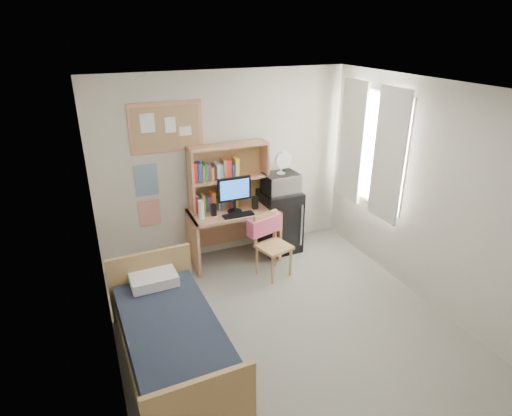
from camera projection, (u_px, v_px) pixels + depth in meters
name	position (u px, v px, depth m)	size (l,w,h in m)	color
floor	(291.00, 334.00, 4.71)	(3.60, 4.20, 0.02)	gray
ceiling	(301.00, 91.00, 3.67)	(3.60, 4.20, 0.02)	white
wall_back	(225.00, 166.00, 5.96)	(3.60, 0.04, 2.60)	beige
wall_front	(468.00, 377.00, 2.41)	(3.60, 0.04, 2.60)	beige
wall_left	(103.00, 264.00, 3.55)	(0.04, 4.20, 2.60)	beige
wall_right	(437.00, 200.00, 4.82)	(0.04, 4.20, 2.60)	beige
window_unit	(371.00, 148.00, 5.70)	(0.10, 1.40, 1.70)	white
curtain_left	(388.00, 156.00, 5.35)	(0.04, 0.55, 1.70)	white
curtain_right	(352.00, 142.00, 6.03)	(0.04, 0.55, 1.70)	white
bulletin_board	(166.00, 127.00, 5.43)	(0.94, 0.03, 0.64)	tan
poster_wave	(146.00, 180.00, 5.58)	(0.30, 0.01, 0.42)	#225A8B
poster_japan	(150.00, 213.00, 5.77)	(0.28, 0.01, 0.36)	red
desk	(234.00, 235.00, 6.05)	(1.22, 0.61, 0.76)	tan
desk_chair	(274.00, 246.00, 5.63)	(0.43, 0.43, 0.86)	tan
mini_fridge	(279.00, 221.00, 6.30)	(0.54, 0.54, 0.92)	black
bed	(173.00, 344.00, 4.19)	(0.90, 1.79, 0.49)	black
hutch	(229.00, 176.00, 5.84)	(1.09, 0.28, 0.90)	tan
monitor	(234.00, 195.00, 5.75)	(0.46, 0.04, 0.49)	black
keyboard	(238.00, 215.00, 5.72)	(0.42, 0.13, 0.02)	black
speaker_left	(214.00, 210.00, 5.71)	(0.07, 0.07, 0.16)	black
speaker_right	(255.00, 203.00, 5.92)	(0.07, 0.07, 0.18)	black
water_bottle	(201.00, 210.00, 5.59)	(0.08, 0.08, 0.26)	white
hoodie	(265.00, 225.00, 5.68)	(0.50, 0.15, 0.24)	#D35075
microwave	(281.00, 183.00, 6.05)	(0.47, 0.36, 0.27)	silver
desk_fan	(281.00, 163.00, 5.93)	(0.24, 0.24, 0.30)	white
pillow	(154.00, 279.00, 4.69)	(0.50, 0.35, 0.12)	white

